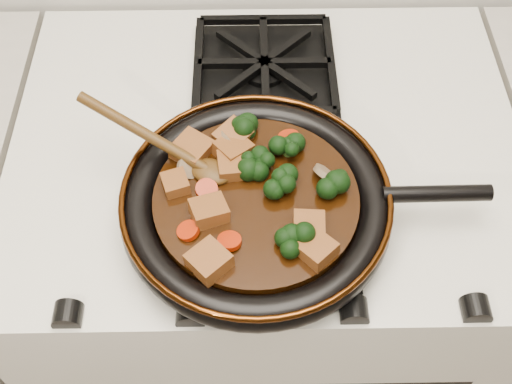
{
  "coord_description": "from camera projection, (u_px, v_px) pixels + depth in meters",
  "views": [
    {
      "loc": [
        -0.03,
        1.08,
        1.63
      ],
      "look_at": [
        -0.02,
        1.55,
        0.97
      ],
      "focal_mm": 45.0,
      "sensor_mm": 36.0,
      "label": 1
    }
  ],
  "objects": [
    {
      "name": "skillet",
      "position": [
        258.0,
        204.0,
        0.83
      ],
      "size": [
        0.48,
        0.35,
        0.05
      ],
      "rotation": [
        0.0,
        0.0,
        0.01
      ],
      "color": "black",
      "rests_on": "burner_grate_front"
    },
    {
      "name": "tofu_cube_7",
      "position": [
        233.0,
        150.0,
        0.85
      ],
      "size": [
        0.06,
        0.06,
        0.03
      ],
      "primitive_type": "cube",
      "rotation": [
        -0.03,
        0.11,
        0.71
      ],
      "color": "brown",
      "rests_on": "braising_sauce"
    },
    {
      "name": "tofu_cube_1",
      "position": [
        233.0,
        166.0,
        0.84
      ],
      "size": [
        0.05,
        0.05,
        0.02
      ],
      "primitive_type": "cube",
      "rotation": [
        -0.01,
        0.04,
        0.12
      ],
      "color": "brown",
      "rests_on": "braising_sauce"
    },
    {
      "name": "wooden_spoon",
      "position": [
        177.0,
        152.0,
        0.83
      ],
      "size": [
        0.13,
        0.08,
        0.2
      ],
      "rotation": [
        0.0,
        0.0,
        2.71
      ],
      "color": "#442A0E",
      "rests_on": "braising_sauce"
    },
    {
      "name": "broccoli_floret_0",
      "position": [
        288.0,
        149.0,
        0.85
      ],
      "size": [
        0.07,
        0.07,
        0.07
      ],
      "primitive_type": null,
      "rotation": [
        -0.17,
        0.08,
        1.7
      ],
      "color": "black",
      "rests_on": "braising_sauce"
    },
    {
      "name": "broccoli_floret_4",
      "position": [
        243.0,
        128.0,
        0.87
      ],
      "size": [
        0.09,
        0.09,
        0.06
      ],
      "primitive_type": null,
      "rotation": [
        -0.11,
        -0.17,
        0.96
      ],
      "color": "black",
      "rests_on": "braising_sauce"
    },
    {
      "name": "tofu_cube_8",
      "position": [
        316.0,
        249.0,
        0.76
      ],
      "size": [
        0.06,
        0.06,
        0.03
      ],
      "primitive_type": "cube",
      "rotation": [
        0.03,
        0.09,
        2.33
      ],
      "color": "brown",
      "rests_on": "braising_sauce"
    },
    {
      "name": "carrot_coin_0",
      "position": [
        229.0,
        241.0,
        0.78
      ],
      "size": [
        0.03,
        0.03,
        0.01
      ],
      "primitive_type": "cylinder",
      "rotation": [
        -0.2,
        -0.0,
        0.0
      ],
      "color": "#A31F04",
      "rests_on": "braising_sauce"
    },
    {
      "name": "tofu_cube_3",
      "position": [
        209.0,
        212.0,
        0.8
      ],
      "size": [
        0.05,
        0.05,
        0.03
      ],
      "primitive_type": "cube",
      "rotation": [
        -0.09,
        0.07,
        0.34
      ],
      "color": "brown",
      "rests_on": "braising_sauce"
    },
    {
      "name": "tofu_cube_6",
      "position": [
        209.0,
        261.0,
        0.75
      ],
      "size": [
        0.06,
        0.06,
        0.03
      ],
      "primitive_type": "cube",
      "rotation": [
        -0.07,
        -0.01,
        0.73
      ],
      "color": "brown",
      "rests_on": "braising_sauce"
    },
    {
      "name": "broccoli_floret_5",
      "position": [
        278.0,
        185.0,
        0.82
      ],
      "size": [
        0.09,
        0.08,
        0.06
      ],
      "primitive_type": null,
      "rotation": [
        0.15,
        -0.0,
        2.29
      ],
      "color": "black",
      "rests_on": "braising_sauce"
    },
    {
      "name": "broccoli_floret_2",
      "position": [
        294.0,
        241.0,
        0.77
      ],
      "size": [
        0.07,
        0.07,
        0.06
      ],
      "primitive_type": null,
      "rotation": [
        -0.19,
        0.02,
        0.17
      ],
      "color": "black",
      "rests_on": "braising_sauce"
    },
    {
      "name": "carrot_coin_1",
      "position": [
        207.0,
        189.0,
        0.82
      ],
      "size": [
        0.03,
        0.03,
        0.02
      ],
      "primitive_type": "cylinder",
      "rotation": [
        0.22,
        0.11,
        0.0
      ],
      "color": "#A31F04",
      "rests_on": "braising_sauce"
    },
    {
      "name": "stove",
      "position": [
        264.0,
        281.0,
        1.32
      ],
      "size": [
        0.76,
        0.6,
        0.9
      ],
      "primitive_type": "cube",
      "color": "silver",
      "rests_on": "ground"
    },
    {
      "name": "burner_grate_back",
      "position": [
        264.0,
        67.0,
        1.02
      ],
      "size": [
        0.23,
        0.23,
        0.03
      ],
      "primitive_type": null,
      "color": "black",
      "rests_on": "stove"
    },
    {
      "name": "mushroom_slice_1",
      "position": [
        231.0,
        139.0,
        0.87
      ],
      "size": [
        0.05,
        0.05,
        0.03
      ],
      "primitive_type": "cylinder",
      "rotation": [
        0.79,
        0.0,
        2.14
      ],
      "color": "brown",
      "rests_on": "braising_sauce"
    },
    {
      "name": "carrot_coin_3",
      "position": [
        288.0,
        137.0,
        0.87
      ],
      "size": [
        0.03,
        0.03,
        0.02
      ],
      "primitive_type": "cylinder",
      "rotation": [
        -0.27,
        -0.19,
        0.0
      ],
      "color": "#A31F04",
      "rests_on": "braising_sauce"
    },
    {
      "name": "mushroom_slice_0",
      "position": [
        327.0,
        174.0,
        0.83
      ],
      "size": [
        0.05,
        0.05,
        0.03
      ],
      "primitive_type": "cylinder",
      "rotation": [
        0.8,
        0.0,
        2.33
      ],
      "color": "brown",
      "rests_on": "braising_sauce"
    },
    {
      "name": "broccoli_floret_1",
      "position": [
        258.0,
        166.0,
        0.84
      ],
      "size": [
        0.09,
        0.09,
        0.07
      ],
      "primitive_type": null,
      "rotation": [
        0.22,
        -0.16,
        2.64
      ],
      "color": "black",
      "rests_on": "braising_sauce"
    },
    {
      "name": "burner_grate_front",
      "position": [
        269.0,
        213.0,
        0.86
      ],
      "size": [
        0.23,
        0.23,
        0.03
      ],
      "primitive_type": null,
      "color": "black",
      "rests_on": "stove"
    },
    {
      "name": "tofu_cube_4",
      "position": [
        309.0,
        226.0,
        0.79
      ],
      "size": [
        0.04,
        0.04,
        0.02
      ],
      "primitive_type": "cube",
      "rotation": [
        0.01,
        0.03,
        1.51
      ],
      "color": "brown",
      "rests_on": "braising_sauce"
    },
    {
      "name": "tofu_cube_2",
      "position": [
        233.0,
        137.0,
        0.87
      ],
      "size": [
        0.06,
        0.06,
        0.03
      ],
      "primitive_type": "cube",
      "rotation": [
        0.11,
        -0.09,
        0.8
      ],
      "color": "brown",
      "rests_on": "braising_sauce"
    },
    {
      "name": "broccoli_floret_3",
      "position": [
        332.0,
        183.0,
        0.82
      ],
      "size": [
        0.08,
        0.09,
        0.07
      ],
      "primitive_type": null,
      "rotation": [
        -0.17,
        -0.08,
        2.47
      ],
      "color": "black",
      "rests_on": "braising_sauce"
    },
    {
      "name": "mushroom_slice_2",
      "position": [
        189.0,
        167.0,
        0.84
      ],
      "size": [
        0.04,
        0.04,
        0.03
      ],
      "primitive_type": "cylinder",
      "rotation": [
        0.71,
        0.0,
        0.9
      ],
      "color": "brown",
      "rests_on": "braising_sauce"
    },
    {
      "name": "carrot_coin_2",
      "position": [
        188.0,
        231.0,
        0.78
      ],
      "size": [
        0.03,
        0.03,
        0.01
      ],
      "primitive_type": "cylinder",
      "rotation": [
        -0.01,
        -0.28,
        0.0
      ],
      "color": "#A31F04",
      "rests_on": "braising_sauce"
    },
    {
      "name": "braising_sauce",
      "position": [
        256.0,
        201.0,
        0.83
      ],
      "size": [
        0.27,
        0.27,
        0.02
      ],
      "primitive_type": "cylinder",
      "color": "black",
      "rests_on": "skillet"
    },
    {
      "name": "tofu_cube_0",
      "position": [
        176.0,
        184.0,
        0.82
      ],
      "size": [
        0.04,
        0.04,
        0.02
      ],
      "primitive_type": "cube",
      "rotation": [
        -0.03,
        0.06,
        1.89
      ],
      "color": "brown",
      "rests_on": "braising_sauce"
    },
    {
      "name": "tofu_cube_5",
      "position": [
        192.0,
        150.0,
        0.85
      ],
      "size": [
        0.06,
        0.06,
        0.03
      ],
      "primitive_type": "cube",
      "rotation": [
        0.02,
        -0.07,
        2.56
      ],
      "color": "brown",
      "rests_on": "braising_sauce"
    }
  ]
}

